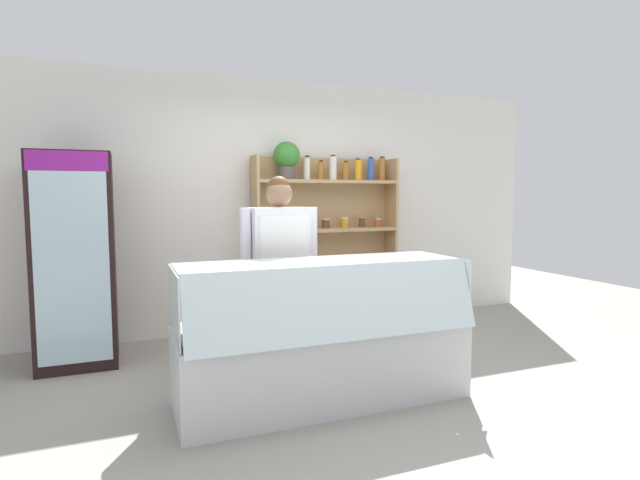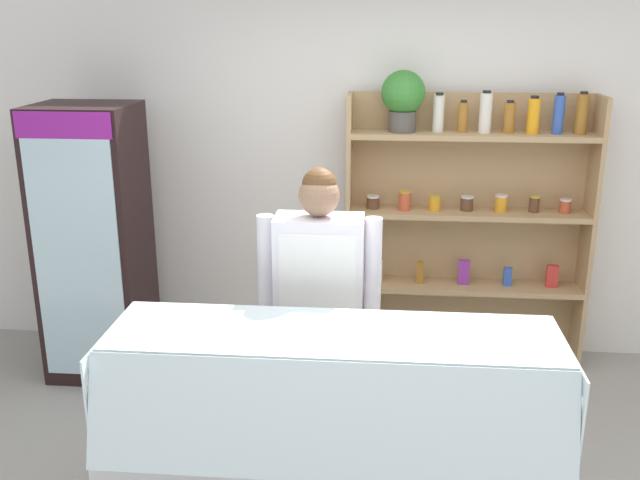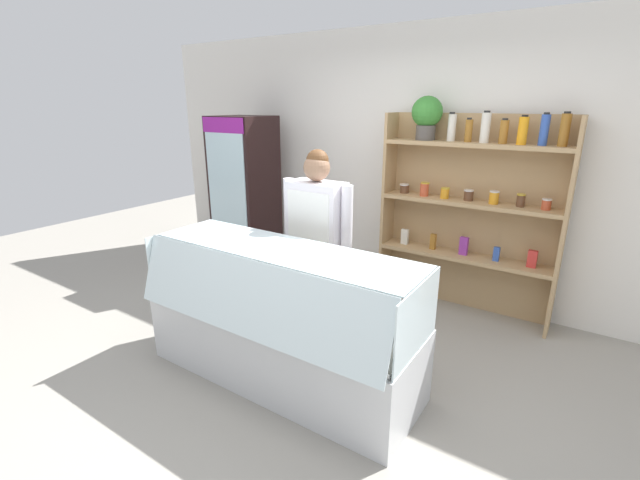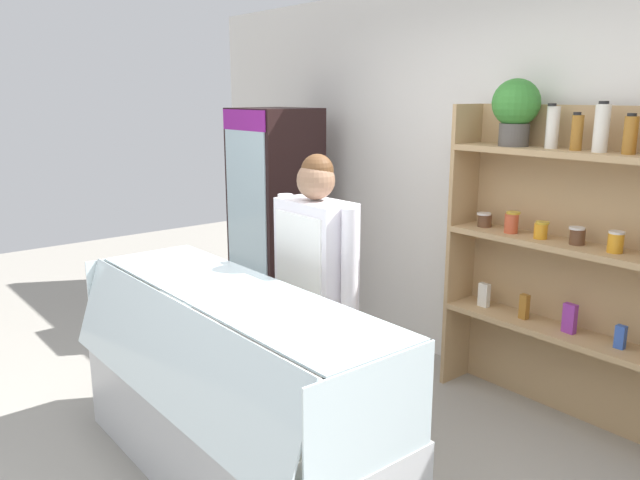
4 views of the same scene
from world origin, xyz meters
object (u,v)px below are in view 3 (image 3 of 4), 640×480
object	(u,v)px
deli_display_case	(281,339)
shop_clerk	(317,231)
drinks_fridge	(245,197)
shelving_unit	(464,194)

from	to	relation	value
deli_display_case	shop_clerk	world-z (taller)	shop_clerk
drinks_fridge	shop_clerk	xyz separation A→B (m)	(1.57, -0.84, 0.05)
shelving_unit	deli_display_case	world-z (taller)	shelving_unit
shop_clerk	deli_display_case	bearing A→B (deg)	-79.93
drinks_fridge	deli_display_case	distance (m)	2.33
shop_clerk	drinks_fridge	bearing A→B (deg)	151.95
drinks_fridge	deli_display_case	xyz separation A→B (m)	(1.69, -1.49, -0.60)
deli_display_case	shop_clerk	bearing A→B (deg)	100.07
deli_display_case	drinks_fridge	bearing A→B (deg)	138.62
drinks_fridge	shop_clerk	world-z (taller)	drinks_fridge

